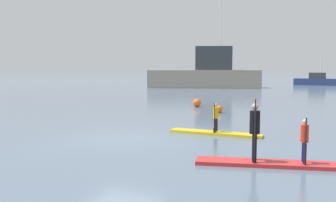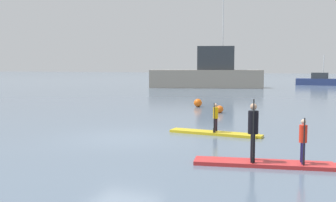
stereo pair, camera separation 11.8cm
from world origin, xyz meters
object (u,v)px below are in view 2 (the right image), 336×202
(paddler_child_solo, at_px, (215,116))
(motor_boat_small_navy, at_px, (319,81))
(paddleboard_near, at_px, (215,133))
(fishing_boat_white_large, at_px, (208,74))
(paddler_adult, at_px, (253,128))
(paddleboard_far, at_px, (266,164))
(paddler_child_front, at_px, (303,139))
(mooring_buoy_mid, at_px, (220,109))
(mooring_buoy_near, at_px, (198,103))

(paddler_child_solo, bearing_deg, motor_boat_small_navy, 85.84)
(paddleboard_near, height_order, paddler_child_solo, paddler_child_solo)
(fishing_boat_white_large, bearing_deg, paddler_child_solo, -73.41)
(paddler_adult, relative_size, fishing_boat_white_large, 0.12)
(paddler_adult, bearing_deg, paddleboard_near, 117.19)
(paddleboard_far, xyz_separation_m, paddler_adult, (-0.33, -0.07, 0.91))
(paddler_child_front, height_order, mooring_buoy_mid, paddler_child_front)
(paddler_child_front, bearing_deg, paddleboard_near, 130.87)
(paddler_child_solo, height_order, motor_boat_small_navy, motor_boat_small_navy)
(paddler_adult, xyz_separation_m, paddler_child_front, (1.21, 0.24, -0.23))
(paddler_child_front, distance_m, mooring_buoy_mid, 11.48)
(paddleboard_far, height_order, motor_boat_small_navy, motor_boat_small_navy)
(paddler_child_solo, bearing_deg, paddleboard_near, 121.78)
(paddler_child_front, xyz_separation_m, mooring_buoy_mid, (-4.82, 10.41, -0.53))
(paddleboard_near, height_order, motor_boat_small_navy, motor_boat_small_navy)
(paddler_child_solo, relative_size, paddleboard_far, 0.29)
(paddleboard_near, xyz_separation_m, mooring_buoy_near, (-3.55, 9.14, 0.20))
(paddleboard_near, distance_m, motor_boat_small_navy, 40.76)
(paddler_child_front, relative_size, mooring_buoy_mid, 2.90)
(mooring_buoy_near, xyz_separation_m, mooring_buoy_mid, (2.03, -2.53, -0.05))
(paddleboard_far, distance_m, mooring_buoy_near, 14.40)
(paddler_adult, relative_size, paddler_child_front, 1.38)
(paddler_adult, bearing_deg, motor_boat_small_navy, 88.86)
(paddleboard_near, bearing_deg, paddler_child_solo, -58.22)
(paddler_child_front, height_order, motor_boat_small_navy, motor_boat_small_navy)
(paddleboard_far, relative_size, motor_boat_small_navy, 0.67)
(paddler_adult, xyz_separation_m, mooring_buoy_near, (-5.63, 13.18, -0.71))
(paddler_adult, height_order, mooring_buoy_near, paddler_adult)
(paddleboard_near, xyz_separation_m, paddler_child_front, (3.29, -3.80, 0.68))
(paddler_child_solo, relative_size, paddler_adult, 0.67)
(paddler_child_front, relative_size, mooring_buoy_near, 2.33)
(motor_boat_small_navy, bearing_deg, mooring_buoy_near, -101.68)
(paddleboard_near, height_order, fishing_boat_white_large, fishing_boat_white_large)
(paddleboard_far, bearing_deg, paddler_child_front, 10.56)
(paddler_child_solo, xyz_separation_m, paddler_adult, (2.07, -4.03, 0.27))
(motor_boat_small_navy, relative_size, mooring_buoy_mid, 13.74)
(paddler_adult, height_order, fishing_boat_white_large, fishing_boat_white_large)
(paddler_child_solo, relative_size, paddler_child_front, 0.92)
(paddler_child_solo, distance_m, mooring_buoy_mid, 6.82)
(paddler_adult, bearing_deg, mooring_buoy_mid, 108.68)
(paddler_child_front, xyz_separation_m, fishing_boat_white_large, (-12.26, 33.92, 0.84))
(mooring_buoy_near, bearing_deg, paddleboard_far, -65.55)
(paddleboard_far, distance_m, fishing_boat_white_large, 35.97)
(paddler_child_solo, distance_m, fishing_boat_white_large, 31.45)
(paddleboard_near, bearing_deg, mooring_buoy_near, 111.24)
(paddleboard_near, bearing_deg, paddler_adult, -62.81)
(fishing_boat_white_large, height_order, mooring_buoy_near, fishing_boat_white_large)
(motor_boat_small_navy, height_order, mooring_buoy_mid, motor_boat_small_navy)
(paddler_child_solo, bearing_deg, paddler_adult, -62.82)
(motor_boat_small_navy, distance_m, mooring_buoy_near, 32.18)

